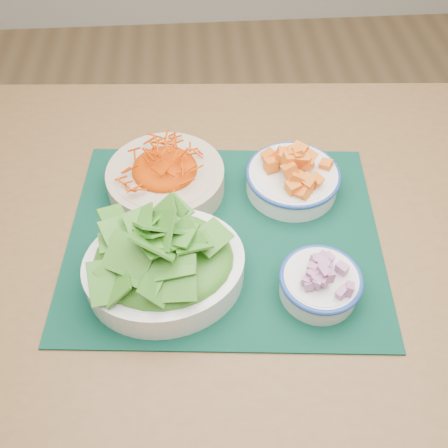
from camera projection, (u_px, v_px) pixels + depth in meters
name	position (u px, v px, depth m)	size (l,w,h in m)	color
ground	(284.00, 326.00, 1.64)	(4.00, 4.00, 0.00)	#A57E4F
table	(268.00, 247.00, 1.01)	(1.38, 0.97, 0.75)	brown
placemat	(224.00, 235.00, 0.92)	(0.57, 0.46, 0.00)	black
carrot_bowl	(165.00, 174.00, 0.96)	(0.30, 0.30, 0.09)	#C6B093
squash_bowl	(293.00, 174.00, 0.96)	(0.23, 0.23, 0.09)	white
lettuce_bowl	(164.00, 260.00, 0.81)	(0.30, 0.26, 0.12)	white
onion_bowl	(320.00, 281.00, 0.81)	(0.16, 0.16, 0.07)	silver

